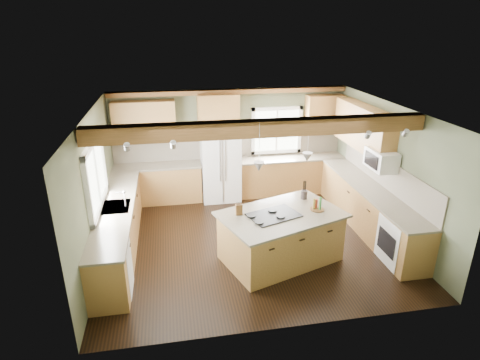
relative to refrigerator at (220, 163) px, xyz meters
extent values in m
plane|color=black|center=(0.30, -2.12, -0.90)|extent=(5.60, 5.60, 0.00)
plane|color=silver|center=(0.30, -2.12, 1.70)|extent=(5.60, 5.60, 0.00)
plane|color=#484F38|center=(0.30, 0.38, 0.40)|extent=(5.60, 0.00, 5.60)
plane|color=#484F38|center=(-2.50, -2.12, 0.40)|extent=(0.00, 5.00, 5.00)
plane|color=#484F38|center=(3.10, -2.12, 0.40)|extent=(0.00, 5.00, 5.00)
cube|color=#4E3216|center=(0.30, -2.88, 1.57)|extent=(5.55, 0.26, 0.26)
cube|color=#4E3216|center=(0.30, 0.28, 1.64)|extent=(5.55, 0.20, 0.10)
cube|color=brown|center=(0.30, 0.36, 0.31)|extent=(5.58, 0.03, 0.58)
cube|color=brown|center=(3.08, -2.07, 0.31)|extent=(0.03, 3.70, 0.58)
cube|color=brown|center=(-1.49, 0.08, -0.46)|extent=(2.02, 0.60, 0.88)
cube|color=#51483B|center=(-1.49, 0.08, 0.00)|extent=(2.06, 0.64, 0.04)
cube|color=brown|center=(1.79, 0.08, -0.46)|extent=(2.62, 0.60, 0.88)
cube|color=#51483B|center=(1.79, 0.08, 0.00)|extent=(2.66, 0.64, 0.04)
cube|color=brown|center=(-2.20, -2.07, -0.46)|extent=(0.60, 3.70, 0.88)
cube|color=#51483B|center=(-2.20, -2.07, 0.00)|extent=(0.64, 3.74, 0.04)
cube|color=brown|center=(2.80, -2.07, -0.46)|extent=(0.60, 3.70, 0.88)
cube|color=#51483B|center=(2.80, -2.07, 0.00)|extent=(0.64, 3.74, 0.04)
cube|color=brown|center=(-1.69, 0.21, 1.05)|extent=(1.40, 0.35, 0.90)
cube|color=brown|center=(0.00, 0.21, 1.25)|extent=(0.96, 0.35, 0.70)
cube|color=brown|center=(2.92, -1.22, 1.05)|extent=(0.35, 2.20, 0.90)
cube|color=brown|center=(2.60, 0.21, 1.05)|extent=(0.90, 0.35, 0.90)
cube|color=white|center=(-2.48, -2.07, 0.65)|extent=(0.04, 1.60, 1.05)
cube|color=white|center=(1.45, 0.36, 0.65)|extent=(1.10, 0.04, 1.00)
cube|color=#262628|center=(-2.20, -2.07, 0.01)|extent=(0.50, 0.65, 0.03)
cylinder|color=#B2B2B7|center=(-2.02, -2.07, 0.15)|extent=(0.02, 0.02, 0.28)
cube|color=white|center=(-2.19, -3.37, -0.47)|extent=(0.60, 0.60, 0.84)
cube|color=white|center=(2.79, -3.37, -0.47)|extent=(0.60, 0.72, 0.84)
cube|color=white|center=(2.88, -2.17, 0.65)|extent=(0.40, 0.70, 0.38)
cone|color=#B2B2B7|center=(0.24, -3.04, 0.98)|extent=(0.18, 0.18, 0.16)
cone|color=#B2B2B7|center=(1.16, -2.72, 0.98)|extent=(0.18, 0.18, 0.16)
cube|color=white|center=(0.00, 0.00, 0.00)|extent=(0.90, 0.74, 1.80)
cube|color=olive|center=(0.70, -2.88, -0.46)|extent=(2.24, 1.77, 0.88)
cube|color=#51483B|center=(0.70, -2.88, 0.00)|extent=(2.41, 1.94, 0.04)
cube|color=black|center=(0.55, -2.93, 0.03)|extent=(0.99, 0.81, 0.02)
cube|color=brown|center=(-0.04, -2.78, 0.12)|extent=(0.11, 0.09, 0.19)
cylinder|color=#3D3431|center=(1.29, -2.34, 0.10)|extent=(0.17, 0.17, 0.16)
camera|label=1|loc=(-1.13, -8.95, 3.17)|focal=30.00mm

